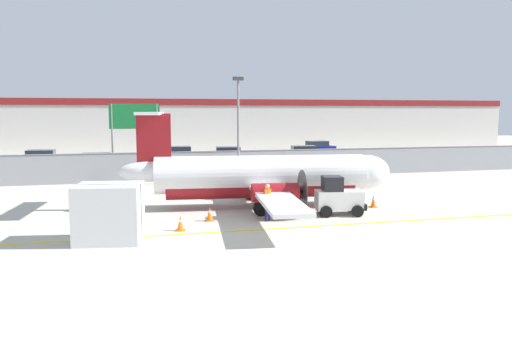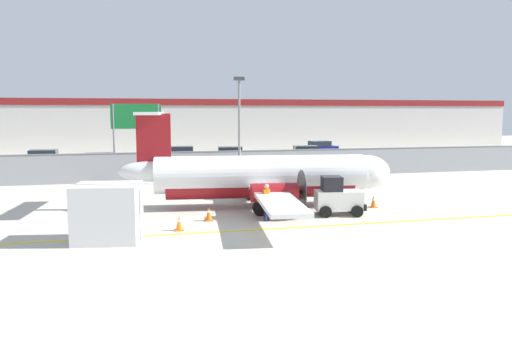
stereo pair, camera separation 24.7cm
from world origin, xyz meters
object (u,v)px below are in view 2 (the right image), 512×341
at_px(ground_crew_worker, 266,200).
at_px(parked_car_2, 182,155).
at_px(commuter_airplane, 265,176).
at_px(parked_car_4, 304,154).
at_px(parked_car_0, 42,159).
at_px(baggage_tug, 338,197).
at_px(parked_car_1, 101,163).
at_px(cargo_container, 108,213).
at_px(apron_light_pole, 239,121).
at_px(traffic_cone_near_left, 179,223).
at_px(traffic_cone_near_right, 373,202).
at_px(parked_car_5, 319,148).
at_px(highway_sign, 136,123).
at_px(traffic_cone_far_left, 209,214).
at_px(parked_car_3, 231,155).

height_order(ground_crew_worker, parked_car_2, same).
height_order(commuter_airplane, parked_car_4, commuter_airplane).
bearing_deg(parked_car_0, commuter_airplane, 125.21).
xyz_separation_m(baggage_tug, parked_car_1, (-12.06, 19.00, 0.04)).
relative_size(baggage_tug, cargo_container, 0.92).
bearing_deg(parked_car_4, apron_light_pole, 60.39).
bearing_deg(parked_car_1, traffic_cone_near_left, -79.93).
distance_m(ground_crew_worker, parked_car_0, 27.66).
bearing_deg(apron_light_pole, parked_car_1, 141.80).
height_order(traffic_cone_near_right, parked_car_4, parked_car_4).
bearing_deg(parked_car_0, parked_car_5, -166.07).
bearing_deg(parked_car_4, parked_car_5, -113.21).
bearing_deg(cargo_container, commuter_airplane, 43.57).
bearing_deg(parked_car_0, parked_car_1, 138.17).
relative_size(baggage_tug, highway_sign, 0.45).
bearing_deg(highway_sign, traffic_cone_near_right, -50.33).
bearing_deg(traffic_cone_far_left, parked_car_1, 107.30).
xyz_separation_m(traffic_cone_near_left, parked_car_4, (14.03, 24.53, 0.58)).
xyz_separation_m(parked_car_2, parked_car_4, (11.44, -2.03, 0.00)).
distance_m(parked_car_0, parked_car_1, 6.92).
distance_m(cargo_container, highway_sign, 18.24).
bearing_deg(ground_crew_worker, traffic_cone_far_left, 23.05).
bearing_deg(parked_car_5, traffic_cone_far_left, 56.71).
height_order(parked_car_3, parked_car_5, same).
relative_size(parked_car_1, parked_car_2, 0.99).
xyz_separation_m(cargo_container, highway_sign, (1.22, 17.95, 3.04)).
height_order(traffic_cone_near_left, parked_car_3, parked_car_3).
height_order(cargo_container, traffic_cone_near_right, cargo_container).
bearing_deg(parked_car_2, parked_car_5, 21.58).
distance_m(commuter_airplane, traffic_cone_near_left, 6.51).
xyz_separation_m(ground_crew_worker, parked_car_2, (-1.42, 25.63, -0.06)).
xyz_separation_m(parked_car_5, highway_sign, (-19.71, -14.59, 3.24)).
height_order(parked_car_4, highway_sign, highway_sign).
distance_m(baggage_tug, highway_sign, 18.37).
distance_m(traffic_cone_far_left, parked_car_1, 19.72).
height_order(ground_crew_worker, parked_car_3, same).
relative_size(commuter_airplane, ground_crew_worker, 9.46).
distance_m(traffic_cone_near_left, parked_car_2, 26.70).
relative_size(cargo_container, parked_car_5, 0.62).
relative_size(baggage_tug, parked_car_0, 0.59).
distance_m(baggage_tug, apron_light_pole, 12.17).
bearing_deg(traffic_cone_near_left, apron_light_pole, 67.73).
bearing_deg(baggage_tug, traffic_cone_near_right, 36.62).
distance_m(parked_car_4, parked_car_5, 8.08).
height_order(parked_car_0, parked_car_5, same).
bearing_deg(parked_car_3, ground_crew_worker, -89.78).
xyz_separation_m(parked_car_1, apron_light_pole, (9.64, -7.58, 3.41)).
relative_size(parked_car_0, parked_car_4, 0.96).
bearing_deg(ground_crew_worker, traffic_cone_near_right, -127.40).
bearing_deg(parked_car_0, cargo_container, 105.18).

